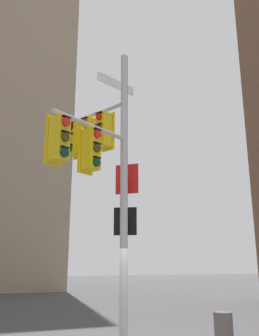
{
  "coord_description": "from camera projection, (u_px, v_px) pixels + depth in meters",
  "views": [
    {
      "loc": [
        -3.14,
        -8.52,
        2.13
      ],
      "look_at": [
        0.07,
        -0.23,
        4.52
      ],
      "focal_mm": 38.29,
      "sensor_mm": 36.0,
      "label": 1
    }
  ],
  "objects": [
    {
      "name": "building_mid_block",
      "position": [
        2.0,
        77.0,
        37.29
      ],
      "size": [
        12.94,
        12.94,
        42.05
      ],
      "primitive_type": "cube",
      "color": "tan",
      "rests_on": "ground"
    },
    {
      "name": "trash_bin",
      "position": [
        224.0,
        330.0,
        9.53
      ],
      "size": [
        0.5,
        0.5,
        0.88
      ],
      "primitive_type": "cylinder",
      "color": "#59514C",
      "rests_on": "ground"
    },
    {
      "name": "signal_pole_assembly",
      "position": [
        97.0,
        156.0,
        9.5
      ],
      "size": [
        2.72,
        3.39,
        7.89
      ],
      "color": "#B2B2B5",
      "rests_on": "ground"
    }
  ]
}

